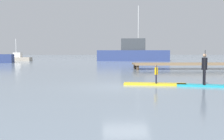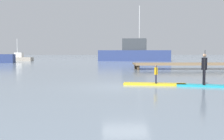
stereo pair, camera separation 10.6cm
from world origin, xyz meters
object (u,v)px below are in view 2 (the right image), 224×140
paddler_child_solo (156,73)px  paddleboard_far (210,86)px  fishing_boat_green_midground (20,58)px  fishing_boat_white_large (134,53)px  paddleboard_near (156,84)px  paddler_adult (204,67)px

paddler_child_solo → paddleboard_far: paddler_child_solo is taller
paddler_child_solo → fishing_boat_green_midground: bearing=117.2°
fishing_boat_white_large → paddleboard_near: bearing=-94.7°
paddleboard_far → paddler_adult: 1.07m
paddleboard_near → fishing_boat_white_large: (3.00, 36.38, 1.45)m
paddleboard_far → paddler_adult: bearing=164.6°
paddler_adult → fishing_boat_green_midground: bearing=119.7°
paddler_child_solo → paddler_adult: bearing=-16.9°
paddler_child_solo → paddler_adult: (2.47, -0.75, 0.39)m
paddleboard_near → paddler_adult: size_ratio=1.98×
paddleboard_far → paddleboard_near: bearing=163.1°
fishing_boat_green_midground → paddleboard_far: bearing=-60.0°
fishing_boat_white_large → fishing_boat_green_midground: bearing=178.6°
paddleboard_near → paddler_child_solo: paddler_child_solo is taller
paddleboard_near → paddler_adult: 2.79m
paddleboard_far → fishing_boat_green_midground: bearing=120.0°
paddleboard_near → paddleboard_far: 2.92m
paddleboard_far → paddler_adult: size_ratio=1.90×
paddler_child_solo → fishing_boat_white_large: 36.52m
paddler_child_solo → fishing_boat_white_large: fishing_boat_white_large is taller
paddleboard_near → paddler_child_solo: (0.01, -0.02, 0.62)m
paddleboard_near → fishing_boat_white_large: bearing=85.3°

